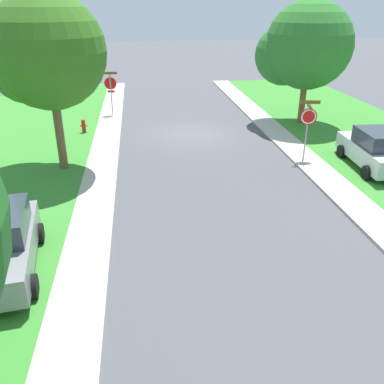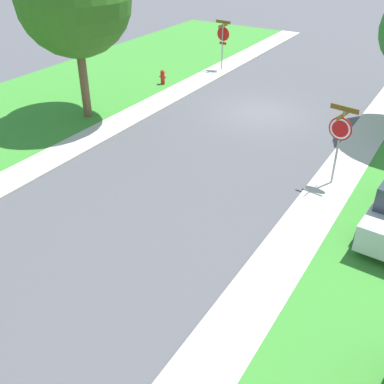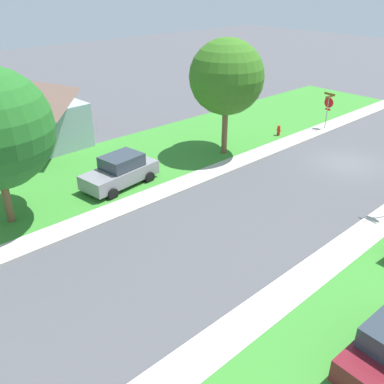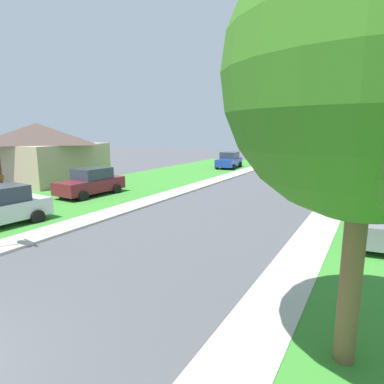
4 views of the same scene
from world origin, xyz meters
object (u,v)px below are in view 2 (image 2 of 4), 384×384
stop_sign_near_corner (223,37)px  stop_sign_far_corner (340,133)px  tree_sidewalk_mid (72,1)px  fire_hydrant (163,77)px

stop_sign_near_corner → stop_sign_far_corner: same height
stop_sign_far_corner → tree_sidewalk_mid: 11.60m
fire_hydrant → tree_sidewalk_mid: bearing=83.6°
tree_sidewalk_mid → stop_sign_far_corner: bearing=177.9°
stop_sign_far_corner → tree_sidewalk_mid: size_ratio=0.38×
tree_sidewalk_mid → fire_hydrant: 6.81m
stop_sign_near_corner → tree_sidewalk_mid: 9.74m
tree_sidewalk_mid → fire_hydrant: tree_sidewalk_mid is taller
stop_sign_near_corner → fire_hydrant: bearing=69.9°
stop_sign_far_corner → fire_hydrant: bearing=-27.8°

